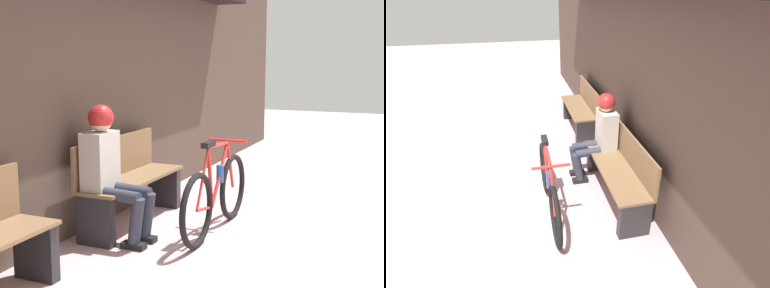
% 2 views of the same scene
% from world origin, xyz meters
% --- Properties ---
extents(ground_plane, '(24.00, 24.00, 0.00)m').
position_xyz_m(ground_plane, '(0.00, 0.00, 0.00)').
color(ground_plane, '#C69EA3').
extents(storefront_wall, '(12.00, 0.56, 3.20)m').
position_xyz_m(storefront_wall, '(0.00, 2.65, 1.66)').
color(storefront_wall, '#4C3D33').
rests_on(storefront_wall, ground_plane).
extents(park_bench_near, '(1.47, 0.42, 0.88)m').
position_xyz_m(park_bench_near, '(0.08, 2.32, 0.41)').
color(park_bench_near, brown).
rests_on(park_bench_near, ground_plane).
extents(bicycle, '(1.63, 0.40, 0.91)m').
position_xyz_m(bicycle, '(0.17, 1.42, 0.37)').
color(bicycle, black).
rests_on(bicycle, ground_plane).
extents(person_seated, '(0.34, 0.61, 1.25)m').
position_xyz_m(person_seated, '(-0.45, 2.22, 0.72)').
color(person_seated, '#2D3342').
rests_on(person_seated, ground_plane).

